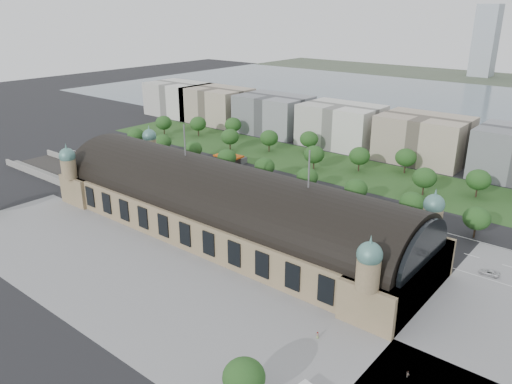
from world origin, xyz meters
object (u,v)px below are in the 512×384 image
Objects in this scene: traffic_car_4 at (273,208)px; parked_car_2 at (155,179)px; parked_car_4 at (170,180)px; parked_car_5 at (205,194)px; parked_car_0 at (173,180)px; parked_car_1 at (183,188)px; pedestrian_2 at (408,374)px; bus_mid at (275,202)px; traffic_car_3 at (213,176)px; bus_east at (338,222)px; pedestrian_4 at (257,380)px; traffic_car_0 at (104,156)px; traffic_car_6 at (489,273)px; parked_car_3 at (205,191)px; bus_west at (241,196)px; traffic_car_2 at (165,167)px; traffic_car_1 at (183,166)px; parked_car_6 at (208,192)px; petrol_station at (234,158)px; traffic_car_5 at (407,228)px.

traffic_car_4 is 65.85m from parked_car_2.
parked_car_5 is at bearing 54.15° from parked_car_4.
parked_car_1 is (11.26, -4.00, -0.02)m from parked_car_0.
parked_car_2 is at bearing 44.12° from pedestrian_2.
bus_mid is at bearing 67.79° from parked_car_4.
bus_east reaches higher than traffic_car_3.
bus_mid is at bearing -81.08° from pedestrian_4.
traffic_car_6 is (201.62, -0.26, 0.10)m from traffic_car_0.
bus_mid is at bearing 80.40° from parked_car_3.
traffic_car_3 is 20.23m from parked_car_1.
bus_west is 110.94m from pedestrian_4.
traffic_car_2 is 174.02m from pedestrian_2.
traffic_car_6 is at bearing 63.19° from parked_car_0.
parked_car_6 reaches higher than traffic_car_1.
petrol_station is at bearing 141.93° from traffic_car_2.
parked_car_5 is 62.70m from bus_east.
traffic_car_0 is 58.67m from parked_car_4.
traffic_car_1 reaches higher than traffic_car_5.
pedestrian_4 reaches higher than parked_car_3.
parked_car_1 is at bearing 41.49° from pedestrian_2.
pedestrian_4 is at bearing 57.18° from traffic_car_2.
parked_car_2 is (52.08, -7.66, -0.07)m from traffic_car_0.
parked_car_0 is (-10.48, -16.21, 0.01)m from traffic_car_3.
traffic_car_6 reaches higher than traffic_car_0.
pedestrian_4 is (58.25, -81.77, 0.26)m from traffic_car_4.
parked_car_0 is 56.05m from bus_mid.
petrol_station is 25.20m from traffic_car_3.
traffic_car_6 is 54.89m from bus_east.
petrol_station is at bearing -72.72° from pedestrian_4.
bus_mid reaches higher than parked_car_2.
bus_east is 81.50m from pedestrian_2.
pedestrian_4 is at bearing 26.96° from parked_car_4.
pedestrian_4 is (59.92, -85.70, -0.70)m from bus_mid.
pedestrian_2 is at bearing 40.14° from parked_car_0.
parked_car_6 is 0.45× the size of bus_east.
parked_car_6 reaches higher than parked_car_0.
pedestrian_2 is (54.10, -60.95, -0.84)m from bus_east.
petrol_station reaches higher than traffic_car_6.
parked_car_5 is (37.55, -21.69, -0.13)m from traffic_car_1.
traffic_car_2 is 1.34× the size of traffic_car_4.
bus_west is (48.43, 6.77, 1.19)m from parked_car_2.
traffic_car_0 is 0.88× the size of parked_car_0.
traffic_car_2 is at bearing -149.70° from parked_car_0.
bus_mid reaches higher than pedestrian_4.
parked_car_4 is 0.33× the size of bus_east.
traffic_car_1 is 42.11m from parked_car_6.
parked_car_3 is 0.81× the size of parked_car_5.
parked_car_0 is (19.63, -12.03, 0.05)m from traffic_car_2.
bus_east is at bearing 71.41° from parked_car_1.
parked_car_3 is (11.14, -16.21, -0.10)m from traffic_car_3.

